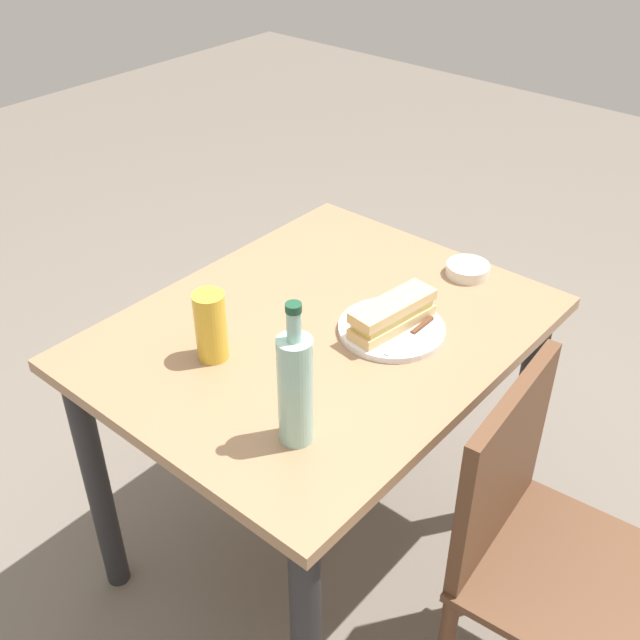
# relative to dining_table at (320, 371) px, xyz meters

# --- Properties ---
(ground_plane) EXTENTS (8.00, 8.00, 0.00)m
(ground_plane) POSITION_rel_dining_table_xyz_m (0.00, 0.00, -0.62)
(ground_plane) COLOR #6B6056
(dining_table) EXTENTS (1.01, 0.80, 0.75)m
(dining_table) POSITION_rel_dining_table_xyz_m (0.00, 0.00, 0.00)
(dining_table) COLOR #997251
(dining_table) RESTS_ON ground
(chair_far) EXTENTS (0.43, 0.43, 0.84)m
(chair_far) POSITION_rel_dining_table_xyz_m (0.01, 0.60, -0.14)
(chair_far) COLOR brown
(chair_far) RESTS_ON ground
(plate_near) EXTENTS (0.24, 0.24, 0.01)m
(plate_near) POSITION_rel_dining_table_xyz_m (-0.09, 0.13, 0.14)
(plate_near) COLOR white
(plate_near) RESTS_ON dining_table
(baguette_sandwich_near) EXTENTS (0.22, 0.10, 0.07)m
(baguette_sandwich_near) POSITION_rel_dining_table_xyz_m (-0.09, 0.13, 0.18)
(baguette_sandwich_near) COLOR #DBB77A
(baguette_sandwich_near) RESTS_ON plate_near
(knife_near) EXTENTS (0.18, 0.01, 0.01)m
(knife_near) POSITION_rel_dining_table_xyz_m (-0.10, 0.19, 0.15)
(knife_near) COLOR silver
(knife_near) RESTS_ON plate_near
(water_bottle) EXTENTS (0.07, 0.07, 0.30)m
(water_bottle) POSITION_rel_dining_table_xyz_m (0.30, 0.20, 0.25)
(water_bottle) COLOR #99C6B7
(water_bottle) RESTS_ON dining_table
(beer_glass) EXTENTS (0.07, 0.07, 0.16)m
(beer_glass) POSITION_rel_dining_table_xyz_m (0.23, -0.11, 0.21)
(beer_glass) COLOR gold
(beer_glass) RESTS_ON dining_table
(olive_bowl) EXTENTS (0.11, 0.11, 0.03)m
(olive_bowl) POSITION_rel_dining_table_xyz_m (-0.42, 0.13, 0.14)
(olive_bowl) COLOR silver
(olive_bowl) RESTS_ON dining_table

